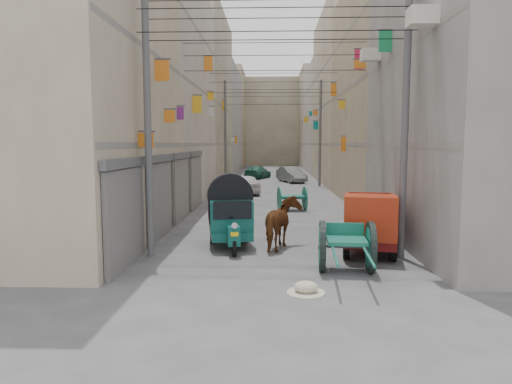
{
  "coord_description": "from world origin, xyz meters",
  "views": [
    {
      "loc": [
        -0.11,
        -6.89,
        3.25
      ],
      "look_at": [
        -0.55,
        6.5,
        1.83
      ],
      "focal_mm": 32.0,
      "sensor_mm": 36.0,
      "label": 1
    }
  ],
  "objects_px": {
    "auto_rickshaw": "(230,214)",
    "distant_car_grey": "(291,174)",
    "tonga_cart": "(346,246)",
    "mini_truck": "(370,225)",
    "second_cart": "(292,198)",
    "feed_sack": "(306,287)",
    "distant_car_white": "(245,184)",
    "distant_car_green": "(258,172)",
    "horse": "(283,223)"
  },
  "relations": [
    {
      "from": "auto_rickshaw",
      "to": "distant_car_grey",
      "type": "relative_size",
      "value": 0.65
    },
    {
      "from": "tonga_cart",
      "to": "mini_truck",
      "type": "height_order",
      "value": "mini_truck"
    },
    {
      "from": "second_cart",
      "to": "feed_sack",
      "type": "distance_m",
      "value": 12.41
    },
    {
      "from": "distant_car_white",
      "to": "auto_rickshaw",
      "type": "bearing_deg",
      "value": 76.3
    },
    {
      "from": "mini_truck",
      "to": "distant_car_green",
      "type": "bearing_deg",
      "value": 109.22
    },
    {
      "from": "tonga_cart",
      "to": "horse",
      "type": "bearing_deg",
      "value": 125.7
    },
    {
      "from": "mini_truck",
      "to": "feed_sack",
      "type": "xyz_separation_m",
      "value": [
        -2.13,
        -3.6,
        -0.74
      ]
    },
    {
      "from": "feed_sack",
      "to": "distant_car_grey",
      "type": "relative_size",
      "value": 0.13
    },
    {
      "from": "mini_truck",
      "to": "horse",
      "type": "xyz_separation_m",
      "value": [
        -2.54,
        0.57,
        -0.07
      ]
    },
    {
      "from": "tonga_cart",
      "to": "second_cart",
      "type": "xyz_separation_m",
      "value": [
        -0.88,
        10.73,
        -0.05
      ]
    },
    {
      "from": "mini_truck",
      "to": "distant_car_white",
      "type": "distance_m",
      "value": 16.78
    },
    {
      "from": "feed_sack",
      "to": "distant_car_green",
      "type": "relative_size",
      "value": 0.13
    },
    {
      "from": "second_cart",
      "to": "distant_car_green",
      "type": "relative_size",
      "value": 0.37
    },
    {
      "from": "distant_car_white",
      "to": "second_cart",
      "type": "bearing_deg",
      "value": 95.11
    },
    {
      "from": "horse",
      "to": "distant_car_white",
      "type": "xyz_separation_m",
      "value": [
        -2.06,
        15.56,
        -0.17
      ]
    },
    {
      "from": "distant_car_grey",
      "to": "mini_truck",
      "type": "bearing_deg",
      "value": -106.01
    },
    {
      "from": "distant_car_white",
      "to": "tonga_cart",
      "type": "bearing_deg",
      "value": 86.02
    },
    {
      "from": "mini_truck",
      "to": "second_cart",
      "type": "height_order",
      "value": "mini_truck"
    },
    {
      "from": "tonga_cart",
      "to": "auto_rickshaw",
      "type": "bearing_deg",
      "value": 143.24
    },
    {
      "from": "second_cart",
      "to": "auto_rickshaw",
      "type": "bearing_deg",
      "value": -114.1
    },
    {
      "from": "feed_sack",
      "to": "distant_car_white",
      "type": "height_order",
      "value": "distant_car_white"
    },
    {
      "from": "distant_car_white",
      "to": "distant_car_green",
      "type": "distance_m",
      "value": 13.26
    },
    {
      "from": "feed_sack",
      "to": "distant_car_green",
      "type": "xyz_separation_m",
      "value": [
        -2.04,
        32.99,
        0.44
      ]
    },
    {
      "from": "horse",
      "to": "distant_car_green",
      "type": "height_order",
      "value": "horse"
    },
    {
      "from": "horse",
      "to": "distant_car_green",
      "type": "xyz_separation_m",
      "value": [
        -1.63,
        28.81,
        -0.23
      ]
    },
    {
      "from": "auto_rickshaw",
      "to": "distant_car_white",
      "type": "bearing_deg",
      "value": 81.9
    },
    {
      "from": "tonga_cart",
      "to": "distant_car_grey",
      "type": "xyz_separation_m",
      "value": [
        -0.2,
        27.19,
        -0.02
      ]
    },
    {
      "from": "second_cart",
      "to": "horse",
      "type": "xyz_separation_m",
      "value": [
        -0.66,
        -8.22,
        0.18
      ]
    },
    {
      "from": "mini_truck",
      "to": "horse",
      "type": "height_order",
      "value": "mini_truck"
    },
    {
      "from": "horse",
      "to": "distant_car_green",
      "type": "distance_m",
      "value": 28.86
    },
    {
      "from": "tonga_cart",
      "to": "horse",
      "type": "height_order",
      "value": "horse"
    },
    {
      "from": "auto_rickshaw",
      "to": "distant_car_grey",
      "type": "height_order",
      "value": "auto_rickshaw"
    },
    {
      "from": "tonga_cart",
      "to": "feed_sack",
      "type": "relative_size",
      "value": 5.62
    },
    {
      "from": "horse",
      "to": "tonga_cart",
      "type": "bearing_deg",
      "value": 137.1
    },
    {
      "from": "second_cart",
      "to": "horse",
      "type": "bearing_deg",
      "value": -102.61
    },
    {
      "from": "auto_rickshaw",
      "to": "mini_truck",
      "type": "bearing_deg",
      "value": -20.74
    },
    {
      "from": "second_cart",
      "to": "distant_car_grey",
      "type": "xyz_separation_m",
      "value": [
        0.68,
        16.46,
        0.03
      ]
    },
    {
      "from": "auto_rickshaw",
      "to": "distant_car_grey",
      "type": "distance_m",
      "value": 24.63
    },
    {
      "from": "distant_car_green",
      "to": "second_cart",
      "type": "bearing_deg",
      "value": 114.86
    },
    {
      "from": "auto_rickshaw",
      "to": "tonga_cart",
      "type": "relative_size",
      "value": 0.88
    },
    {
      "from": "mini_truck",
      "to": "feed_sack",
      "type": "height_order",
      "value": "mini_truck"
    },
    {
      "from": "horse",
      "to": "mini_truck",
      "type": "bearing_deg",
      "value": -177.29
    },
    {
      "from": "mini_truck",
      "to": "distant_car_grey",
      "type": "xyz_separation_m",
      "value": [
        -1.19,
        25.26,
        -0.22
      ]
    },
    {
      "from": "feed_sack",
      "to": "distant_car_grey",
      "type": "height_order",
      "value": "distant_car_grey"
    },
    {
      "from": "feed_sack",
      "to": "distant_car_white",
      "type": "relative_size",
      "value": 0.14
    },
    {
      "from": "distant_car_grey",
      "to": "distant_car_green",
      "type": "relative_size",
      "value": 1.01
    },
    {
      "from": "distant_car_green",
      "to": "mini_truck",
      "type": "bearing_deg",
      "value": 116.58
    },
    {
      "from": "second_cart",
      "to": "distant_car_green",
      "type": "distance_m",
      "value": 20.72
    },
    {
      "from": "second_cart",
      "to": "distant_car_grey",
      "type": "relative_size",
      "value": 0.37
    },
    {
      "from": "feed_sack",
      "to": "horse",
      "type": "height_order",
      "value": "horse"
    }
  ]
}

